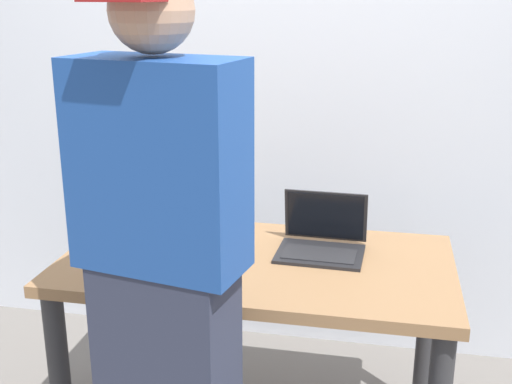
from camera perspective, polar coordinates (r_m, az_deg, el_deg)
The scene contains 7 objects.
desk at distance 2.36m, azimuth 0.02°, elevation -8.70°, with size 1.39×0.74×0.77m.
laptop at distance 2.38m, azimuth 5.85°, elevation -4.20°, with size 0.32×0.27×0.21m.
beer_bottle_amber at distance 2.35m, azimuth -9.72°, elevation -2.78°, with size 0.07×0.07×0.29m.
beer_bottle_green at distance 2.44m, azimuth -5.57°, elevation -2.14°, with size 0.07×0.07×0.26m.
beer_bottle_brown at distance 2.36m, azimuth -5.80°, elevation -2.61°, with size 0.07×0.07×0.30m.
person_figure at distance 1.81m, azimuth -8.13°, elevation -8.12°, with size 0.48×0.34×1.78m.
back_wall at distance 3.00m, azimuth 3.37°, elevation 9.98°, with size 6.00×0.10×2.60m, color silver.
Camera 1 is at (0.42, -2.08, 1.68)m, focal length 45.26 mm.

